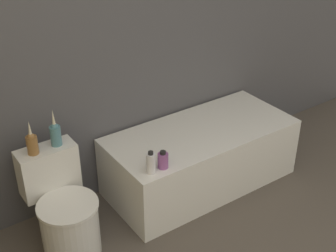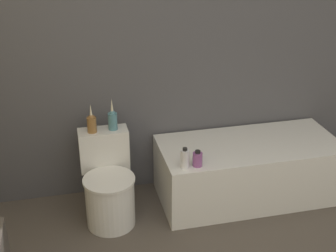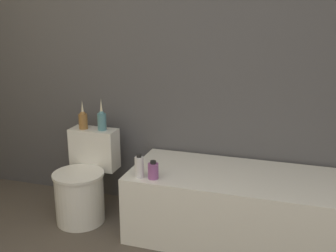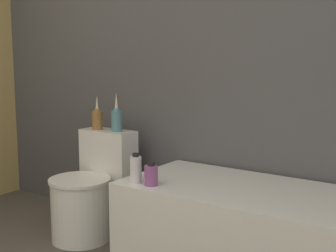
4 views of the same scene
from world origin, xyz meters
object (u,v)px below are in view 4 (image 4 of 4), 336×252
at_px(vase_gold, 97,118).
at_px(vase_silver, 117,118).
at_px(shampoo_bottle_short, 151,175).
at_px(bathtub, 260,236).
at_px(shampoo_bottle_tall, 136,169).
at_px(toilet, 89,193).

bearing_deg(vase_gold, vase_silver, 4.41).
height_order(vase_gold, shampoo_bottle_short, vase_gold).
relative_size(vase_silver, shampoo_bottle_short, 2.02).
bearing_deg(bathtub, vase_silver, 172.70).
bearing_deg(shampoo_bottle_tall, toilet, 160.57).
bearing_deg(shampoo_bottle_short, vase_silver, 146.04).
xyz_separation_m(bathtub, shampoo_bottle_short, (-0.53, -0.25, 0.30)).
bearing_deg(shampoo_bottle_tall, bathtub, 21.92).
relative_size(vase_gold, vase_silver, 0.90).
bearing_deg(shampoo_bottle_short, shampoo_bottle_tall, -176.88).
height_order(vase_gold, vase_silver, vase_silver).
bearing_deg(vase_silver, vase_gold, -175.59).
xyz_separation_m(vase_gold, vase_silver, (0.16, 0.01, 0.01)).
bearing_deg(vase_gold, shampoo_bottle_short, -26.93).
xyz_separation_m(toilet, shampoo_bottle_short, (0.66, -0.19, 0.27)).
relative_size(bathtub, shampoo_bottle_short, 11.66).
relative_size(vase_gold, shampoo_bottle_tall, 1.42).
bearing_deg(shampoo_bottle_tall, vase_silver, 140.43).
xyz_separation_m(shampoo_bottle_tall, shampoo_bottle_short, (0.10, 0.01, -0.02)).
height_order(vase_silver, shampoo_bottle_short, vase_silver).
distance_m(vase_gold, vase_silver, 0.16).
bearing_deg(shampoo_bottle_tall, shampoo_bottle_short, 3.12).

